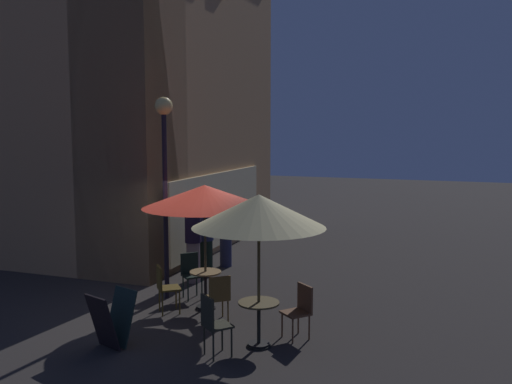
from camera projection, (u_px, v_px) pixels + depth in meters
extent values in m
plane|color=#2A2725|center=(172.00, 313.00, 10.95)|extent=(60.00, 60.00, 0.00)
cube|color=tan|center=(192.00, 85.00, 16.57)|extent=(8.61, 1.99, 9.67)
cube|color=tan|center=(43.00, 78.00, 14.36)|extent=(1.99, 7.17, 9.67)
cube|color=beige|center=(219.00, 209.00, 16.23)|extent=(6.02, 0.08, 2.10)
cylinder|color=black|center=(166.00, 206.00, 11.71)|extent=(0.10, 0.10, 3.92)
sphere|color=#F6D472|center=(164.00, 106.00, 11.47)|extent=(0.37, 0.37, 0.37)
cube|color=black|center=(121.00, 317.00, 9.34)|extent=(0.46, 0.62, 0.92)
cube|color=black|center=(103.00, 322.00, 9.06)|extent=(0.46, 0.62, 0.92)
cylinder|color=black|center=(206.00, 308.00, 11.22)|extent=(0.40, 0.40, 0.03)
cylinder|color=black|center=(206.00, 291.00, 11.18)|extent=(0.06, 0.06, 0.73)
cylinder|color=olive|center=(205.00, 272.00, 11.14)|extent=(0.63, 0.63, 0.03)
cylinder|color=black|center=(259.00, 345.00, 9.30)|extent=(0.40, 0.40, 0.03)
cylinder|color=black|center=(259.00, 325.00, 9.26)|extent=(0.06, 0.06, 0.73)
cylinder|color=#4B4025|center=(259.00, 303.00, 9.22)|extent=(0.68, 0.68, 0.03)
cylinder|color=black|center=(206.00, 307.00, 11.22)|extent=(0.36, 0.36, 0.06)
cylinder|color=#473D27|center=(205.00, 249.00, 11.08)|extent=(0.05, 0.05, 2.43)
cone|color=maroon|center=(205.00, 196.00, 10.96)|extent=(2.45, 2.45, 0.44)
cylinder|color=black|center=(259.00, 345.00, 9.30)|extent=(0.36, 0.36, 0.06)
cylinder|color=#493F23|center=(259.00, 273.00, 9.16)|extent=(0.05, 0.05, 2.48)
cone|color=tan|center=(259.00, 211.00, 9.04)|extent=(2.18, 2.18, 0.54)
cylinder|color=black|center=(202.00, 288.00, 11.80)|extent=(0.03, 0.03, 0.47)
cylinder|color=black|center=(188.00, 290.00, 11.66)|extent=(0.03, 0.03, 0.47)
cylinder|color=black|center=(197.00, 285.00, 12.07)|extent=(0.03, 0.03, 0.47)
cylinder|color=black|center=(183.00, 287.00, 11.94)|extent=(0.03, 0.03, 0.47)
cube|color=black|center=(192.00, 276.00, 11.84)|extent=(0.54, 0.54, 0.03)
cube|color=black|center=(189.00, 263.00, 11.96)|extent=(0.31, 0.29, 0.44)
cylinder|color=#514017|center=(176.00, 298.00, 11.17)|extent=(0.03, 0.03, 0.47)
cylinder|color=#514017|center=(180.00, 303.00, 10.86)|extent=(0.03, 0.03, 0.47)
cylinder|color=#514017|center=(159.00, 299.00, 11.06)|extent=(0.03, 0.03, 0.47)
cylinder|color=#514017|center=(162.00, 304.00, 10.75)|extent=(0.03, 0.03, 0.47)
cube|color=#514017|center=(169.00, 288.00, 10.93)|extent=(0.58, 0.58, 0.03)
cube|color=#514017|center=(159.00, 278.00, 10.84)|extent=(0.34, 0.29, 0.43)
cylinder|color=brown|center=(206.00, 308.00, 10.61)|extent=(0.03, 0.03, 0.42)
cylinder|color=brown|center=(223.00, 306.00, 10.73)|extent=(0.03, 0.03, 0.42)
cylinder|color=brown|center=(211.00, 313.00, 10.30)|extent=(0.03, 0.03, 0.42)
cylinder|color=brown|center=(228.00, 311.00, 10.42)|extent=(0.03, 0.03, 0.42)
cube|color=brown|center=(217.00, 298.00, 10.49)|extent=(0.58, 0.58, 0.04)
cube|color=brown|center=(220.00, 288.00, 10.29)|extent=(0.30, 0.33, 0.43)
cylinder|color=#28281E|center=(222.00, 336.00, 9.11)|extent=(0.03, 0.03, 0.48)
cylinder|color=#28281E|center=(232.00, 343.00, 8.83)|extent=(0.03, 0.03, 0.48)
cylinder|color=#28281E|center=(204.00, 340.00, 8.94)|extent=(0.03, 0.03, 0.48)
cylinder|color=#28281E|center=(213.00, 347.00, 8.67)|extent=(0.03, 0.03, 0.48)
cube|color=#28281E|center=(218.00, 326.00, 8.86)|extent=(0.56, 0.56, 0.03)
cube|color=#28281E|center=(207.00, 312.00, 8.74)|extent=(0.28, 0.34, 0.48)
cylinder|color=brown|center=(293.00, 331.00, 9.40)|extent=(0.03, 0.03, 0.43)
cylinder|color=brown|center=(282.00, 325.00, 9.69)|extent=(0.03, 0.03, 0.43)
cylinder|color=brown|center=(309.00, 327.00, 9.57)|extent=(0.03, 0.03, 0.43)
cylinder|color=brown|center=(298.00, 322.00, 9.86)|extent=(0.03, 0.03, 0.43)
cube|color=brown|center=(296.00, 313.00, 9.60)|extent=(0.59, 0.59, 0.04)
cube|color=brown|center=(305.00, 297.00, 9.67)|extent=(0.30, 0.34, 0.45)
cylinder|color=#2D2E48|center=(226.00, 248.00, 14.58)|extent=(0.31, 0.31, 0.94)
cylinder|color=#284331|center=(226.00, 219.00, 14.49)|extent=(0.36, 0.36, 0.59)
sphere|color=brown|center=(226.00, 204.00, 14.45)|extent=(0.23, 0.23, 0.23)
cylinder|color=black|center=(206.00, 258.00, 13.70)|extent=(0.32, 0.32, 0.87)
cylinder|color=#272C4F|center=(206.00, 228.00, 13.61)|extent=(0.37, 0.37, 0.59)
sphere|color=beige|center=(206.00, 212.00, 13.57)|extent=(0.22, 0.22, 0.22)
cylinder|color=gray|center=(193.00, 262.00, 13.10)|extent=(0.32, 0.32, 0.94)
cylinder|color=black|center=(193.00, 229.00, 13.01)|extent=(0.38, 0.38, 0.62)
sphere|color=brown|center=(193.00, 212.00, 12.96)|extent=(0.20, 0.20, 0.20)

